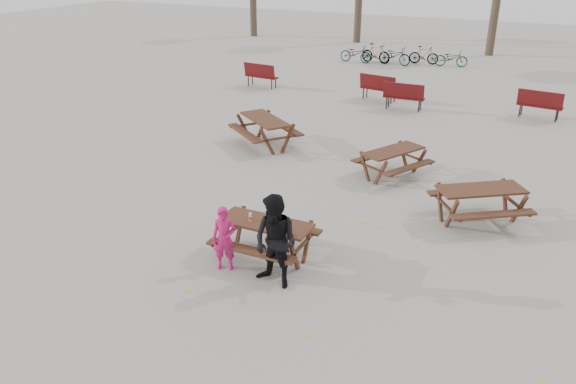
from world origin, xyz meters
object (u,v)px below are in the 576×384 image
at_px(soda_bottle, 250,217).
at_px(child, 224,239).
at_px(picnic_table_north, 265,132).
at_px(picnic_table_far, 392,163).
at_px(main_picnic_table, 266,231).
at_px(adult, 276,242).
at_px(picnic_table_east, 479,205).
at_px(food_tray, 278,228).

distance_m(soda_bottle, child, 0.69).
relative_size(picnic_table_north, picnic_table_far, 1.16).
distance_m(main_picnic_table, picnic_table_far, 5.25).
bearing_deg(adult, picnic_table_north, 129.02).
bearing_deg(soda_bottle, adult, -37.90).
bearing_deg(soda_bottle, child, -109.44).
xyz_separation_m(adult, picnic_table_east, (2.90, 4.17, -0.47)).
distance_m(soda_bottle, picnic_table_far, 5.40).
bearing_deg(food_tray, adult, -67.23).
distance_m(food_tray, child, 1.02).
xyz_separation_m(food_tray, picnic_table_north, (-3.44, 6.01, -0.36)).
relative_size(food_tray, picnic_table_far, 0.10).
bearing_deg(food_tray, picnic_table_east, 48.16).
height_order(soda_bottle, picnic_table_east, soda_bottle).
xyz_separation_m(picnic_table_east, picnic_table_north, (-6.61, 2.48, 0.03)).
height_order(food_tray, adult, adult).
height_order(soda_bottle, adult, adult).
height_order(adult, picnic_table_east, adult).
xyz_separation_m(child, picnic_table_east, (4.01, 4.09, -0.23)).
bearing_deg(soda_bottle, picnic_table_north, 115.30).
bearing_deg(main_picnic_table, child, -126.15).
distance_m(picnic_table_east, picnic_table_far, 3.00).
relative_size(main_picnic_table, picnic_table_east, 0.97).
bearing_deg(food_tray, soda_bottle, 174.38).
bearing_deg(picnic_table_far, food_tray, -159.61).
xyz_separation_m(food_tray, soda_bottle, (-0.63, 0.06, 0.05)).
height_order(picnic_table_east, picnic_table_far, picnic_table_east).
height_order(soda_bottle, child, child).
distance_m(food_tray, picnic_table_east, 4.76).
relative_size(child, picnic_table_far, 0.73).
bearing_deg(adult, child, -174.35).
bearing_deg(child, picnic_table_far, 54.15).
height_order(main_picnic_table, child, child).
relative_size(soda_bottle, picnic_table_east, 0.09).
relative_size(main_picnic_table, adult, 1.03).
bearing_deg(adult, picnic_table_east, 65.05).
xyz_separation_m(food_tray, adult, (0.27, -0.63, 0.08)).
bearing_deg(picnic_table_north, food_tray, -23.43).
bearing_deg(soda_bottle, picnic_table_far, 75.47).
height_order(main_picnic_table, soda_bottle, soda_bottle).
bearing_deg(picnic_table_north, picnic_table_far, 26.66).
relative_size(adult, picnic_table_north, 0.87).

